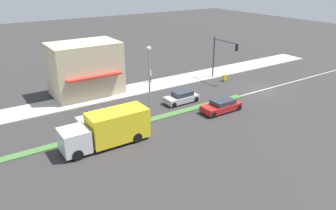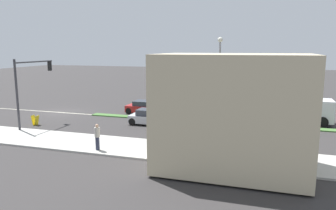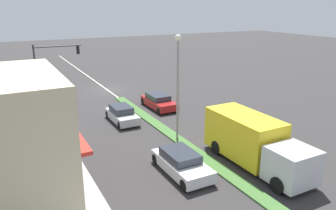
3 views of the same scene
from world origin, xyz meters
name	(u,v)px [view 2 (image 2 of 3)]	position (x,y,z in m)	size (l,w,h in m)	color
ground_plane	(237,125)	(0.00, 18.00, 0.00)	(160.00, 160.00, 0.00)	#333030
sidewalk_right	(230,157)	(9.00, 18.50, 0.06)	(4.00, 73.00, 0.12)	#B2AFA8
lane_marking_center	(60,112)	(0.00, 0.00, 0.00)	(0.16, 60.00, 0.01)	beige
building_corner_store	(233,112)	(10.81, 18.78, 3.19)	(5.89, 7.90, 6.14)	#C6B793
traffic_signal_main	(29,81)	(6.12, 1.67, 3.90)	(4.59, 0.34, 5.60)	#333338
street_lamp	(219,69)	(0.00, 16.36, 4.78)	(0.44, 0.44, 7.37)	gray
pedestrian	(97,136)	(10.31, 10.24, 1.01)	(0.34, 0.34, 1.69)	#282D42
warning_aframe_sign	(35,120)	(5.42, 1.44, 0.43)	(0.45, 0.53, 0.84)	yellow
delivery_truck	(283,106)	(-2.20, 21.78, 1.47)	(2.44, 7.50, 2.87)	silver
sedan_silver	(152,117)	(2.20, 10.93, 0.63)	(1.74, 3.88, 1.33)	#B7BABF
hatchback_red	(148,107)	(-2.20, 8.89, 0.62)	(1.89, 4.38, 1.29)	#AD1E1E
van_white	(270,125)	(2.20, 20.76, 0.63)	(1.89, 4.30, 1.29)	silver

